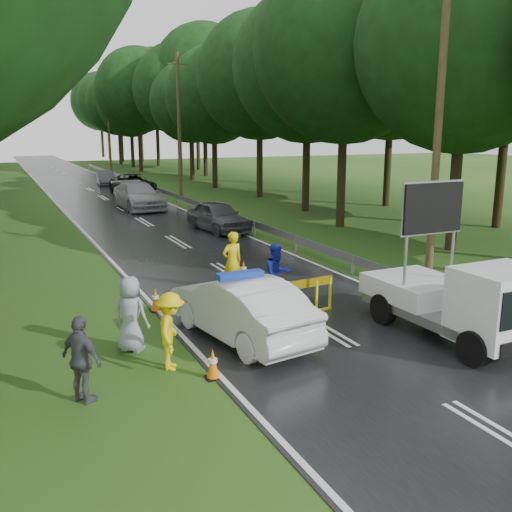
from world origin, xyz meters
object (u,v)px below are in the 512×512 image
civilian (277,274)px  queue_car_fourth (106,178)px  police_sedan (240,309)px  queue_car_second (138,196)px  queue_car_third (133,184)px  officer (232,262)px  queue_car_first (218,216)px  work_truck (462,300)px  barrier (296,290)px

civilian → queue_car_fourth: civilian is taller
police_sedan → queue_car_second: size_ratio=0.84×
police_sedan → queue_car_third: bearing=-108.2°
queue_car_second → queue_car_fourth: 15.96m
officer → queue_car_second: (1.73, 19.35, -0.12)m
queue_car_first → queue_car_third: 17.33m
work_truck → civilian: work_truck is taller
work_truck → barrier: bearing=129.3°
queue_car_first → work_truck: bearing=-96.8°
officer → civilian: (0.64, -1.74, -0.05)m
queue_car_first → queue_car_fourth: bearing=85.2°
queue_car_first → queue_car_fourth: queue_car_first is taller
officer → queue_car_third: officer is taller
barrier → police_sedan: bearing=-161.5°
queue_car_second → queue_car_third: (1.51, 7.94, -0.05)m
police_sedan → civilian: 2.86m
barrier → queue_car_fourth: queue_car_fourth is taller
queue_car_second → officer: bearing=-98.9°
civilian → queue_car_third: bearing=75.6°
police_sedan → civilian: (2.00, 2.04, 0.13)m
barrier → queue_car_fourth: bearing=81.4°
police_sedan → barrier: size_ratio=1.99×
police_sedan → barrier: 2.16m
civilian → barrier: bearing=-100.7°
police_sedan → work_truck: work_truck is taller
queue_car_second → barrier: bearing=-96.7°
civilian → queue_car_second: (1.09, 21.09, -0.07)m
police_sedan → queue_car_second: police_sedan is taller
queue_car_third → police_sedan: bearing=-101.2°
police_sedan → barrier: police_sedan is taller
police_sedan → queue_car_first: police_sedan is taller
officer → civilian: size_ratio=1.06×
work_truck → queue_car_third: size_ratio=0.83×
queue_car_second → queue_car_third: size_ratio=1.02×
officer → queue_car_fourth: size_ratio=0.47×
police_sedan → work_truck: size_ratio=1.03×
officer → queue_car_first: 10.51m
civilian → queue_car_second: bearing=77.8°
officer → queue_car_third: size_ratio=0.34×
queue_car_first → queue_car_second: (-1.63, 9.39, 0.08)m
officer → civilian: 1.86m
barrier → queue_car_second: 22.28m
queue_car_third → barrier: bearing=-97.7°
civilian → queue_car_third: 29.15m
queue_car_fourth → queue_car_second: bearing=-88.1°
police_sedan → queue_car_second: (3.09, 23.13, 0.06)m
work_truck → police_sedan: bearing=153.0°
barrier → queue_car_second: size_ratio=0.42×
police_sedan → queue_car_third: size_ratio=0.85×
queue_car_second → queue_car_fourth: bearing=82.9°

